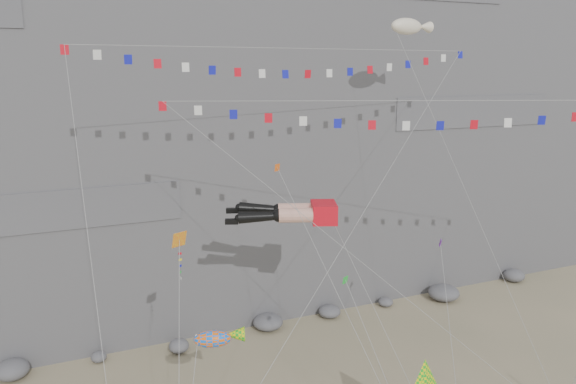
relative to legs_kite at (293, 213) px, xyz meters
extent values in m
cube|color=slate|center=(1.87, 24.58, 12.08)|extent=(80.00, 28.00, 50.00)
cube|color=red|center=(1.87, -0.69, 0.01)|extent=(2.25, 2.59, 1.29)
cylinder|color=#DA9B88|center=(-0.12, -0.63, 0.01)|extent=(2.37, 1.66, 0.95)
sphere|color=black|center=(-1.14, -0.25, 0.01)|extent=(0.87, 0.87, 0.87)
cone|color=black|center=(-2.34, 0.21, -0.07)|extent=(2.71, 1.66, 0.89)
cube|color=black|center=(-3.96, 0.82, -0.36)|extent=(0.92, 0.65, 0.32)
cylinder|color=#DA9B88|center=(0.34, 0.57, 0.01)|extent=(2.37, 1.66, 0.95)
sphere|color=black|center=(-0.68, 0.96, 0.01)|extent=(0.87, 0.87, 0.87)
cone|color=black|center=(-1.89, 1.41, 0.13)|extent=(2.73, 1.66, 0.95)
cube|color=black|center=(-3.51, 2.02, 0.04)|extent=(0.92, 0.65, 0.32)
cylinder|color=gray|center=(2.59, -7.88, -6.43)|extent=(0.03, 0.03, 19.36)
cylinder|color=gray|center=(-5.65, -4.53, -1.18)|extent=(0.03, 0.03, 30.75)
cylinder|color=gray|center=(10.20, -7.50, -2.76)|extent=(0.03, 0.03, 22.33)
cylinder|color=gray|center=(12.69, -3.23, -0.31)|extent=(0.03, 0.03, 29.20)
cylinder|color=gray|center=(0.50, -7.14, -4.92)|extent=(0.03, 0.03, 21.94)
cylinder|color=gray|center=(6.87, -8.15, -7.72)|extent=(0.03, 0.03, 16.47)
camera|label=1|loc=(-14.38, -32.34, 9.29)|focal=35.00mm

